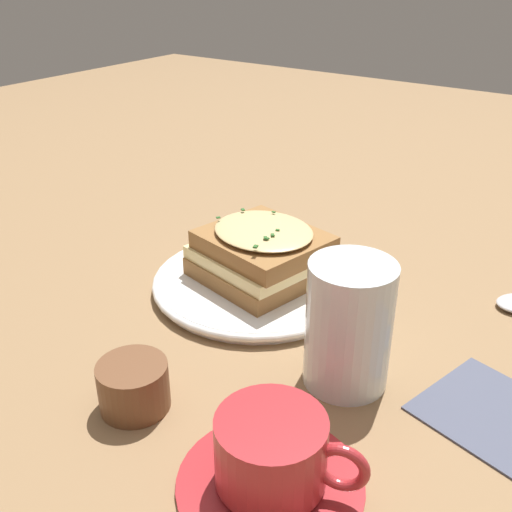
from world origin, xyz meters
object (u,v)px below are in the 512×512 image
(napkin, at_px, (505,419))
(water_glass, at_px, (349,325))
(teacup_with_saucer, at_px, (272,459))
(condiment_pot, at_px, (134,386))
(dinner_plate, at_px, (256,282))
(sandwich, at_px, (258,252))

(napkin, bearing_deg, water_glass, -168.26)
(water_glass, bearing_deg, napkin, 11.74)
(water_glass, height_order, napkin, water_glass)
(napkin, bearing_deg, teacup_with_saucer, -125.87)
(teacup_with_saucer, relative_size, condiment_pot, 2.29)
(water_glass, distance_m, condiment_pot, 0.18)
(dinner_plate, relative_size, water_glass, 2.00)
(water_glass, bearing_deg, dinner_plate, 151.52)
(teacup_with_saucer, xyz_separation_m, napkin, (0.12, 0.16, -0.02))
(dinner_plate, bearing_deg, teacup_with_saucer, -52.41)
(sandwich, bearing_deg, condiment_pot, -82.47)
(napkin, height_order, condiment_pot, condiment_pot)
(teacup_with_saucer, bearing_deg, dinner_plate, 111.13)
(sandwich, distance_m, napkin, 0.29)
(sandwich, distance_m, water_glass, 0.18)
(teacup_with_saucer, height_order, water_glass, water_glass)
(condiment_pot, bearing_deg, teacup_with_saucer, -1.60)
(teacup_with_saucer, bearing_deg, napkin, 37.67)
(dinner_plate, height_order, teacup_with_saucer, teacup_with_saucer)
(dinner_plate, bearing_deg, condiment_pot, -82.19)
(teacup_with_saucer, height_order, condiment_pot, teacup_with_saucer)
(teacup_with_saucer, bearing_deg, water_glass, 79.29)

